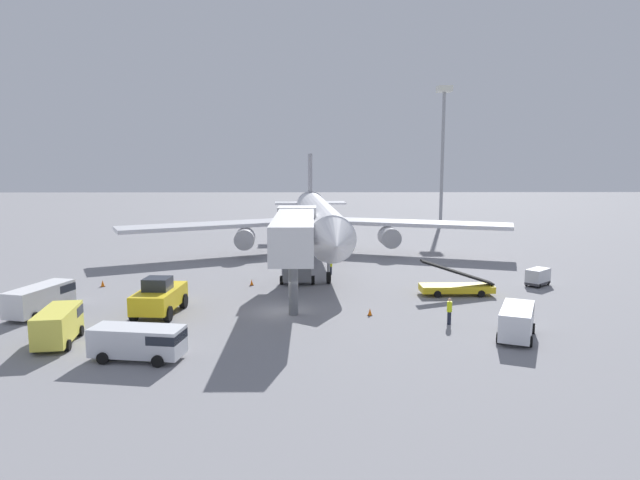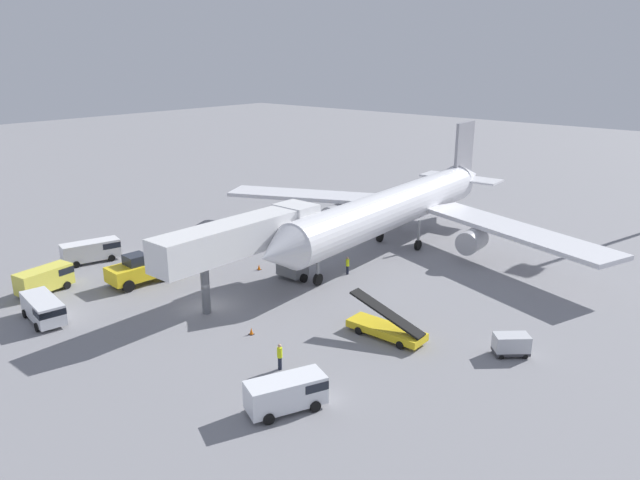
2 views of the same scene
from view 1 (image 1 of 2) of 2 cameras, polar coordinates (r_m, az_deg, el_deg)
ground_plane at (r=43.01m, az=-3.70°, el=-7.14°), size 300.00×300.00×0.00m
airplane_at_gate at (r=65.40m, az=-0.21°, el=2.12°), size 45.90×42.00×11.98m
jet_bridge at (r=45.99m, az=-2.50°, el=0.48°), size 3.45×16.47×7.02m
pushback_tug at (r=43.49m, az=-15.75°, el=-5.50°), size 3.17×5.84×2.79m
belt_loader_truck at (r=49.19m, az=13.47°, el=-4.50°), size 6.11×2.17×2.99m
service_van_outer_right at (r=46.75m, az=-26.03°, el=-5.19°), size 3.25×5.82×2.12m
service_van_rear_right at (r=38.71m, az=19.06°, el=-7.56°), size 3.58×5.05×2.01m
service_van_mid_right at (r=34.35m, az=-17.50°, el=-9.58°), size 5.43×2.81×1.90m
service_van_far_center at (r=39.06m, az=-24.64°, el=-7.60°), size 2.59×4.95×2.16m
baggage_cart_far_right at (r=54.81m, az=20.92°, el=-3.42°), size 2.63×2.57×1.54m
ground_crew_worker_foreground at (r=55.96m, az=1.07°, el=-2.57°), size 0.35×0.35×1.74m
ground_crew_worker_midground at (r=40.48m, az=12.79°, el=-6.87°), size 0.50×0.50×1.87m
safety_cone_alpha at (r=41.98m, az=5.01°, el=-7.17°), size 0.35×0.35×0.54m
safety_cone_bravo at (r=54.52m, az=-20.88°, el=-4.07°), size 0.38×0.38×0.59m
safety_cone_charlie at (r=51.80m, az=-6.84°, el=-4.23°), size 0.36×0.36×0.55m
apron_light_mast at (r=101.31m, az=12.20°, el=10.90°), size 2.40×2.40×23.42m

